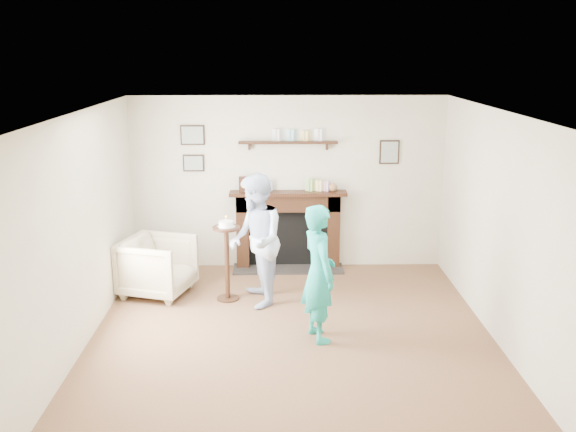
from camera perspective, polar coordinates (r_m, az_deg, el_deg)
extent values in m
plane|color=brown|center=(7.29, 0.36, -10.80)|extent=(5.00, 5.00, 0.00)
cube|color=beige|center=(9.27, 0.00, 2.95)|extent=(4.50, 0.04, 2.50)
cube|color=beige|center=(7.15, -17.96, -1.34)|extent=(0.04, 5.00, 2.50)
cube|color=beige|center=(7.26, 18.44, -1.16)|extent=(0.04, 5.00, 2.50)
cube|color=white|center=(6.61, 0.39, 9.16)|extent=(4.50, 5.00, 0.04)
cube|color=black|center=(9.36, -4.04, -1.40)|extent=(0.18, 0.20, 1.10)
cube|color=black|center=(9.38, 4.05, -1.36)|extent=(0.18, 0.20, 1.10)
cube|color=black|center=(9.23, 0.01, 1.19)|extent=(1.50, 0.20, 0.24)
cube|color=black|center=(9.45, 0.00, -1.96)|extent=(1.14, 0.06, 0.86)
cube|color=#2C2927|center=(9.39, 0.02, -4.72)|extent=(1.60, 0.44, 0.03)
cube|color=black|center=(9.17, 0.01, 2.02)|extent=(1.68, 0.26, 0.05)
cube|color=black|center=(9.10, 0.01, 6.56)|extent=(1.40, 0.15, 0.03)
cube|color=black|center=(9.22, -8.49, 7.13)|extent=(0.34, 0.03, 0.28)
cube|color=black|center=(9.28, -8.39, 4.69)|extent=(0.30, 0.03, 0.24)
cube|color=black|center=(9.32, 9.00, 5.64)|extent=(0.28, 0.03, 0.34)
cube|color=black|center=(9.15, -3.87, 2.83)|extent=(0.16, 0.09, 0.22)
cylinder|color=beige|center=(9.11, -3.89, 2.83)|extent=(0.11, 0.01, 0.11)
sphere|color=green|center=(9.19, 4.01, 2.55)|extent=(0.12, 0.12, 0.12)
imported|color=#C1B58F|center=(8.68, -11.38, -6.79)|extent=(1.05, 1.03, 0.77)
imported|color=silver|center=(8.22, -2.80, -7.77)|extent=(0.76, 0.91, 1.66)
imported|color=teal|center=(7.30, 2.68, -10.76)|extent=(0.52, 0.65, 1.53)
cylinder|color=black|center=(8.38, -5.36, -7.29)|extent=(0.29, 0.29, 0.02)
cylinder|color=black|center=(8.21, -5.44, -4.25)|extent=(0.06, 0.06, 0.92)
cylinder|color=black|center=(8.07, -5.52, -1.06)|extent=(0.35, 0.35, 0.03)
cylinder|color=silver|center=(8.07, -5.52, -0.93)|extent=(0.23, 0.23, 0.01)
cylinder|color=white|center=(8.06, -5.53, -0.68)|extent=(0.18, 0.18, 0.07)
cylinder|color=#FDE3A0|center=(8.04, -5.54, -0.28)|extent=(0.01, 0.01, 0.05)
sphere|color=orange|center=(8.03, -5.55, -0.04)|extent=(0.02, 0.02, 0.02)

